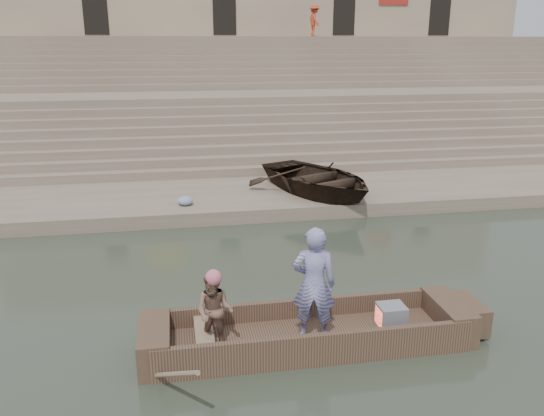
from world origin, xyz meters
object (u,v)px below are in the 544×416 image
object	(u,v)px
standing_man	(314,284)
main_rowboat	(308,340)
rowing_man	(215,311)
pedestrian	(314,21)
television	(391,316)
beached_rowboat	(318,178)

from	to	relation	value
standing_man	main_rowboat	bearing A→B (deg)	-57.59
rowing_man	pedestrian	world-z (taller)	pedestrian
main_rowboat	pedestrian	distance (m)	24.11
rowing_man	pedestrian	distance (m)	24.50
rowing_man	television	bearing A→B (deg)	23.23
pedestrian	beached_rowboat	bearing A→B (deg)	162.13
standing_man	rowing_man	bearing A→B (deg)	15.87
standing_man	beached_rowboat	xyz separation A→B (m)	(2.22, 8.19, -0.33)
television	standing_man	bearing A→B (deg)	-174.72
standing_man	pedestrian	distance (m)	23.98
main_rowboat	standing_man	distance (m)	1.10
standing_man	television	xyz separation A→B (m)	(1.42, 0.13, -0.78)
television	beached_rowboat	world-z (taller)	beached_rowboat
main_rowboat	beached_rowboat	distance (m)	8.41
rowing_man	television	xyz separation A→B (m)	(3.04, 0.15, -0.45)
television	beached_rowboat	distance (m)	8.11
beached_rowboat	pedestrian	distance (m)	15.86
television	rowing_man	bearing A→B (deg)	-177.12
main_rowboat	standing_man	world-z (taller)	standing_man
pedestrian	television	bearing A→B (deg)	164.90
standing_man	pedestrian	size ratio (longest dim) A/B	1.17
main_rowboat	standing_man	size ratio (longest dim) A/B	2.55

